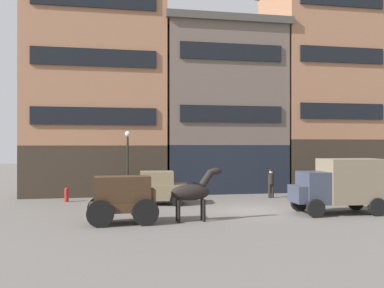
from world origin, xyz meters
TOP-DOWN VIEW (x-y plane):
  - ground_plane at (0.00, 0.00)m, footprint 120.00×120.00m
  - building_far_left at (-8.05, 10.21)m, footprint 9.68×7.26m
  - building_center_left at (0.84, 10.21)m, footprint 8.80×7.26m
  - building_center_right at (8.89, 10.21)m, footprint 8.00×7.26m
  - cargo_wagon at (-6.58, -2.53)m, footprint 2.93×1.56m
  - draft_horse at (-3.63, -2.53)m, footprint 2.35×0.64m
  - delivery_truck_near at (3.71, -1.83)m, footprint 4.43×2.31m
  - sedan_dark at (7.10, 2.77)m, footprint 3.84×2.16m
  - sedan_light at (-4.70, 2.99)m, footprint 3.82×2.11m
  - pedestrian_officer at (2.73, 4.57)m, footprint 0.51×0.51m
  - streetlamp_curbside at (-6.07, 5.43)m, footprint 0.32×0.32m
  - fire_hydrant_curbside at (-9.59, 5.09)m, footprint 0.24×0.24m

SIDE VIEW (x-z plane):
  - ground_plane at x=0.00m, z-range 0.00..0.00m
  - fire_hydrant_curbside at x=-9.59m, z-range 0.01..0.84m
  - sedan_dark at x=7.10m, z-range 0.00..1.83m
  - sedan_light at x=-4.70m, z-range 0.00..1.83m
  - pedestrian_officer at x=2.73m, z-range 0.08..1.88m
  - cargo_wagon at x=-6.58m, z-range 0.16..2.14m
  - draft_horse at x=-3.63m, z-range 0.12..2.42m
  - delivery_truck_near at x=3.71m, z-range 0.11..2.73m
  - streetlamp_curbside at x=-6.07m, z-range 0.61..4.73m
  - building_center_left at x=0.84m, z-range 0.04..12.10m
  - building_far_left at x=-8.05m, z-range 0.04..14.81m
  - building_center_right at x=8.89m, z-range 0.04..16.08m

